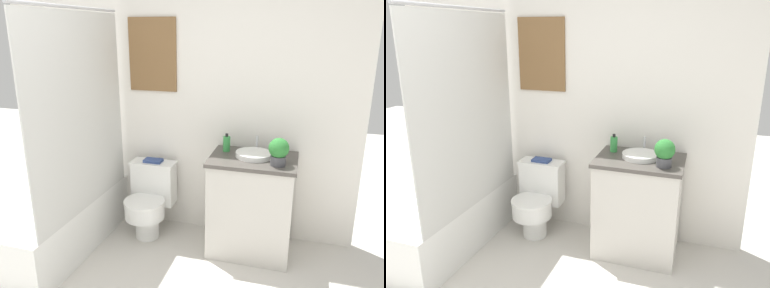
% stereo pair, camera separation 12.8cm
% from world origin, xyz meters
% --- Properties ---
extents(wall_back, '(3.25, 0.07, 2.50)m').
position_xyz_m(wall_back, '(-0.00, 1.97, 1.26)').
color(wall_back, white).
rests_on(wall_back, ground_plane).
extents(shower_area, '(0.63, 1.38, 1.98)m').
position_xyz_m(shower_area, '(-0.79, 1.26, 0.28)').
color(shower_area, white).
rests_on(shower_area, ground_plane).
extents(toilet, '(0.41, 0.51, 0.66)m').
position_xyz_m(toilet, '(-0.15, 1.70, 0.35)').
color(toilet, white).
rests_on(toilet, ground_plane).
extents(vanity, '(0.69, 0.52, 0.84)m').
position_xyz_m(vanity, '(0.77, 1.67, 0.42)').
color(vanity, beige).
rests_on(vanity, ground_plane).
extents(sink, '(0.29, 0.33, 0.13)m').
position_xyz_m(sink, '(0.77, 1.69, 0.86)').
color(sink, white).
rests_on(sink, vanity).
extents(soap_bottle, '(0.06, 0.06, 0.15)m').
position_xyz_m(soap_bottle, '(0.53, 1.78, 0.90)').
color(soap_bottle, green).
rests_on(soap_bottle, vanity).
extents(potted_plant, '(0.15, 0.15, 0.21)m').
position_xyz_m(potted_plant, '(0.97, 1.55, 0.95)').
color(potted_plant, '#4C4C51').
rests_on(potted_plant, vanity).
extents(book_on_tank, '(0.16, 0.11, 0.02)m').
position_xyz_m(book_on_tank, '(-0.15, 1.81, 0.67)').
color(book_on_tank, '#33477F').
rests_on(book_on_tank, toilet).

